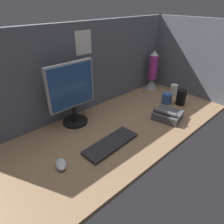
# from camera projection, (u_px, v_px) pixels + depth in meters

# --- Properties ---
(ground_plane) EXTENTS (1.80, 0.80, 0.03)m
(ground_plane) POSITION_uv_depth(u_px,v_px,m) (120.00, 127.00, 1.44)
(ground_plane) COLOR #8C6B4C
(cubicle_wall_back) EXTENTS (1.80, 0.06, 0.66)m
(cubicle_wall_back) POSITION_uv_depth(u_px,v_px,m) (86.00, 68.00, 1.51)
(cubicle_wall_back) COLOR #565B66
(cubicle_wall_back) RESTS_ON ground_plane
(cubicle_wall_side) EXTENTS (0.05, 0.80, 0.66)m
(cubicle_wall_side) POSITION_uv_depth(u_px,v_px,m) (191.00, 57.00, 1.78)
(cubicle_wall_side) COLOR #565B66
(cubicle_wall_side) RESTS_ON ground_plane
(monitor) EXTENTS (0.35, 0.18, 0.44)m
(monitor) POSITION_uv_depth(u_px,v_px,m) (72.00, 92.00, 1.35)
(monitor) COLOR black
(monitor) RESTS_ON ground_plane
(keyboard) EXTENTS (0.38, 0.15, 0.02)m
(keyboard) POSITION_uv_depth(u_px,v_px,m) (111.00, 144.00, 1.23)
(keyboard) COLOR #262628
(keyboard) RESTS_ON ground_plane
(mouse) EXTENTS (0.09, 0.11, 0.03)m
(mouse) POSITION_uv_depth(u_px,v_px,m) (61.00, 164.00, 1.07)
(mouse) COLOR silver
(mouse) RESTS_ON ground_plane
(mug_ceramic_blue) EXTENTS (0.08, 0.08, 0.09)m
(mug_ceramic_blue) POSITION_uv_depth(u_px,v_px,m) (167.00, 98.00, 1.71)
(mug_ceramic_blue) COLOR #38569E
(mug_ceramic_blue) RESTS_ON ground_plane
(mug_black_travel) EXTENTS (0.08, 0.08, 0.13)m
(mug_black_travel) POSITION_uv_depth(u_px,v_px,m) (181.00, 97.00, 1.68)
(mug_black_travel) COLOR black
(mug_black_travel) RESTS_ON ground_plane
(mug_ceramic_white) EXTENTS (0.10, 0.07, 0.09)m
(mug_ceramic_white) POSITION_uv_depth(u_px,v_px,m) (174.00, 89.00, 1.87)
(mug_ceramic_white) COLOR white
(mug_ceramic_white) RESTS_ON ground_plane
(lava_lamp) EXTENTS (0.11, 0.11, 0.37)m
(lava_lamp) POSITION_uv_depth(u_px,v_px,m) (153.00, 73.00, 1.94)
(lava_lamp) COLOR #A5A5AD
(lava_lamp) RESTS_ON ground_plane
(desk_phone) EXTENTS (0.21, 0.23, 0.09)m
(desk_phone) POSITION_uv_depth(u_px,v_px,m) (167.00, 115.00, 1.49)
(desk_phone) COLOR #4C4C51
(desk_phone) RESTS_ON ground_plane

